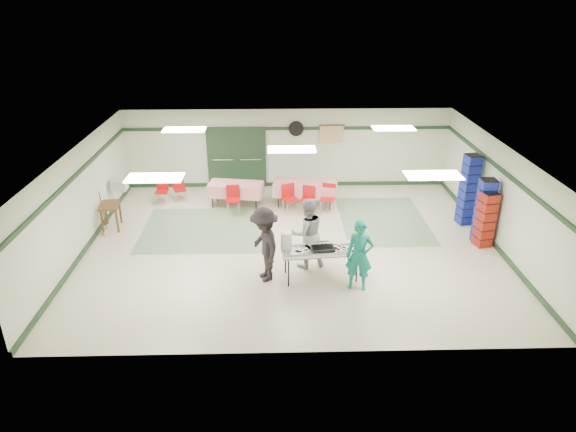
{
  "coord_description": "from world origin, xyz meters",
  "views": [
    {
      "loc": [
        -0.43,
        -12.39,
        6.44
      ],
      "look_at": [
        -0.1,
        -0.3,
        0.98
      ],
      "focal_mm": 32.0,
      "sensor_mm": 36.0,
      "label": 1
    }
  ],
  "objects_px": {
    "volunteer_grey": "(307,233)",
    "volunteer_dark": "(264,245)",
    "chair_loose_a": "(179,187)",
    "office_printer": "(119,185)",
    "chair_c": "(328,195)",
    "serving_table": "(321,251)",
    "chair_loose_b": "(162,188)",
    "volunteer_teal": "(359,255)",
    "chair_d": "(233,196)",
    "broom": "(103,212)",
    "chair_a": "(308,196)",
    "crate_stack_red": "(486,219)",
    "printer_table": "(110,208)",
    "crate_stack_blue_a": "(468,190)",
    "chair_b": "(289,195)",
    "dining_table_a": "(305,188)",
    "dining_table_b": "(236,189)",
    "crate_stack_blue_b": "(484,212)"
  },
  "relations": [
    {
      "from": "chair_a",
      "to": "chair_c",
      "type": "bearing_deg",
      "value": 20.19
    },
    {
      "from": "serving_table",
      "to": "chair_loose_b",
      "type": "xyz_separation_m",
      "value": [
        -4.69,
        4.77,
        -0.22
      ]
    },
    {
      "from": "chair_d",
      "to": "broom",
      "type": "height_order",
      "value": "broom"
    },
    {
      "from": "volunteer_grey",
      "to": "crate_stack_red",
      "type": "bearing_deg",
      "value": 175.14
    },
    {
      "from": "volunteer_teal",
      "to": "dining_table_b",
      "type": "bearing_deg",
      "value": 135.12
    },
    {
      "from": "chair_loose_a",
      "to": "chair_d",
      "type": "bearing_deg",
      "value": -50.44
    },
    {
      "from": "dining_table_b",
      "to": "chair_loose_a",
      "type": "height_order",
      "value": "chair_loose_a"
    },
    {
      "from": "dining_table_b",
      "to": "crate_stack_blue_b",
      "type": "relative_size",
      "value": 0.97
    },
    {
      "from": "volunteer_grey",
      "to": "crate_stack_blue_a",
      "type": "xyz_separation_m",
      "value": [
        4.81,
        2.4,
        0.15
      ]
    },
    {
      "from": "crate_stack_blue_a",
      "to": "office_printer",
      "type": "bearing_deg",
      "value": 174.16
    },
    {
      "from": "volunteer_dark",
      "to": "chair_loose_a",
      "type": "height_order",
      "value": "volunteer_dark"
    },
    {
      "from": "chair_c",
      "to": "serving_table",
      "type": "bearing_deg",
      "value": -78.71
    },
    {
      "from": "chair_b",
      "to": "chair_c",
      "type": "xyz_separation_m",
      "value": [
        1.2,
        0.0,
        -0.01
      ]
    },
    {
      "from": "volunteer_grey",
      "to": "office_printer",
      "type": "distance_m",
      "value": 6.49
    },
    {
      "from": "volunteer_dark",
      "to": "office_printer",
      "type": "xyz_separation_m",
      "value": [
        -4.46,
        4.05,
        0.0
      ]
    },
    {
      "from": "chair_loose_a",
      "to": "chair_loose_b",
      "type": "relative_size",
      "value": 0.98
    },
    {
      "from": "volunteer_dark",
      "to": "crate_stack_blue_b",
      "type": "distance_m",
      "value": 6.1
    },
    {
      "from": "dining_table_b",
      "to": "crate_stack_blue_b",
      "type": "bearing_deg",
      "value": -12.87
    },
    {
      "from": "crate_stack_blue_b",
      "to": "crate_stack_blue_a",
      "type": "bearing_deg",
      "value": 90.0
    },
    {
      "from": "chair_loose_a",
      "to": "office_printer",
      "type": "xyz_separation_m",
      "value": [
        -1.61,
        -0.92,
        0.43
      ]
    },
    {
      "from": "chair_b",
      "to": "chair_loose_b",
      "type": "height_order",
      "value": "chair_b"
    },
    {
      "from": "chair_c",
      "to": "chair_d",
      "type": "bearing_deg",
      "value": -160.63
    },
    {
      "from": "crate_stack_blue_a",
      "to": "crate_stack_red",
      "type": "height_order",
      "value": "crate_stack_blue_a"
    },
    {
      "from": "chair_c",
      "to": "crate_stack_red",
      "type": "distance_m",
      "value": 4.61
    },
    {
      "from": "printer_table",
      "to": "chair_b",
      "type": "bearing_deg",
      "value": 3.25
    },
    {
      "from": "volunteer_dark",
      "to": "volunteer_grey",
      "type": "bearing_deg",
      "value": 100.92
    },
    {
      "from": "volunteer_grey",
      "to": "crate_stack_blue_a",
      "type": "relative_size",
      "value": 0.86
    },
    {
      "from": "volunteer_grey",
      "to": "volunteer_dark",
      "type": "xyz_separation_m",
      "value": [
        -1.04,
        -0.6,
        0.01
      ]
    },
    {
      "from": "dining_table_a",
      "to": "chair_loose_b",
      "type": "relative_size",
      "value": 2.55
    },
    {
      "from": "chair_c",
      "to": "crate_stack_blue_a",
      "type": "bearing_deg",
      "value": 6.09
    },
    {
      "from": "volunteer_teal",
      "to": "chair_c",
      "type": "distance_m",
      "value": 4.42
    },
    {
      "from": "volunteer_dark",
      "to": "broom",
      "type": "height_order",
      "value": "volunteer_dark"
    },
    {
      "from": "volunteer_dark",
      "to": "chair_c",
      "type": "relative_size",
      "value": 2.03
    },
    {
      "from": "chair_b",
      "to": "printer_table",
      "type": "bearing_deg",
      "value": 167.96
    },
    {
      "from": "chair_c",
      "to": "printer_table",
      "type": "distance_m",
      "value": 6.43
    },
    {
      "from": "crate_stack_blue_a",
      "to": "crate_stack_blue_b",
      "type": "relative_size",
      "value": 1.15
    },
    {
      "from": "dining_table_a",
      "to": "chair_loose_a",
      "type": "height_order",
      "value": "chair_loose_a"
    },
    {
      "from": "chair_a",
      "to": "crate_stack_blue_b",
      "type": "bearing_deg",
      "value": -5.81
    },
    {
      "from": "volunteer_teal",
      "to": "volunteer_grey",
      "type": "xyz_separation_m",
      "value": [
        -1.12,
        1.07,
        0.05
      ]
    },
    {
      "from": "chair_d",
      "to": "office_printer",
      "type": "bearing_deg",
      "value": 176.73
    },
    {
      "from": "volunteer_teal",
      "to": "broom",
      "type": "height_order",
      "value": "volunteer_teal"
    },
    {
      "from": "volunteer_teal",
      "to": "dining_table_b",
      "type": "distance_m",
      "value": 5.89
    },
    {
      "from": "volunteer_grey",
      "to": "chair_c",
      "type": "bearing_deg",
      "value": -120.67
    },
    {
      "from": "chair_a",
      "to": "serving_table",
      "type": "bearing_deg",
      "value": -69.45
    },
    {
      "from": "chair_loose_b",
      "to": "crate_stack_red",
      "type": "height_order",
      "value": "crate_stack_red"
    },
    {
      "from": "printer_table",
      "to": "serving_table",
      "type": "bearing_deg",
      "value": -34.53
    },
    {
      "from": "chair_loose_b",
      "to": "crate_stack_red",
      "type": "distance_m",
      "value": 9.75
    },
    {
      "from": "chair_c",
      "to": "broom",
      "type": "relative_size",
      "value": 0.69
    },
    {
      "from": "volunteer_grey",
      "to": "chair_loose_a",
      "type": "relative_size",
      "value": 2.26
    },
    {
      "from": "volunteer_grey",
      "to": "chair_a",
      "type": "distance_m",
      "value": 3.36
    }
  ]
}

